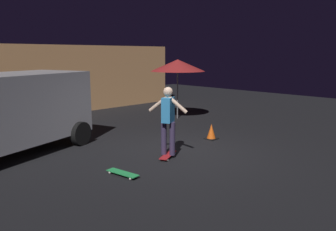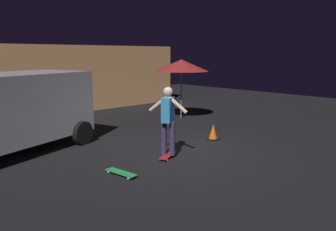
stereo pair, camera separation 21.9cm
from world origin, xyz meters
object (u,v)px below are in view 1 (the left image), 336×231
object	(u,v)px
skateboard_spare	(123,173)
traffic_cone	(211,132)
skater	(168,116)
patio_umbrella	(178,65)
skateboard_ridden	(168,155)

from	to	relation	value
skateboard_spare	traffic_cone	size ratio (longest dim) A/B	1.74
skater	patio_umbrella	bearing A→B (deg)	41.31
skater	skateboard_spare	bearing A→B (deg)	-171.41
patio_umbrella	skateboard_ridden	distance (m)	5.47
skater	traffic_cone	xyz separation A→B (m)	(2.18, 0.37, -0.83)
patio_umbrella	skater	size ratio (longest dim) A/B	1.38
skateboard_ridden	traffic_cone	distance (m)	2.22
patio_umbrella	skater	distance (m)	5.19
skateboard_ridden	patio_umbrella	bearing A→B (deg)	41.31
skateboard_spare	traffic_cone	bearing A→B (deg)	9.23
patio_umbrella	skateboard_ridden	bearing A→B (deg)	-138.69
skateboard_ridden	skater	size ratio (longest dim) A/B	0.47
skateboard_spare	skater	xyz separation A→B (m)	(1.57, 0.24, 0.98)
skateboard_ridden	skateboard_spare	distance (m)	1.59
patio_umbrella	skateboard_spare	size ratio (longest dim) A/B	2.87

